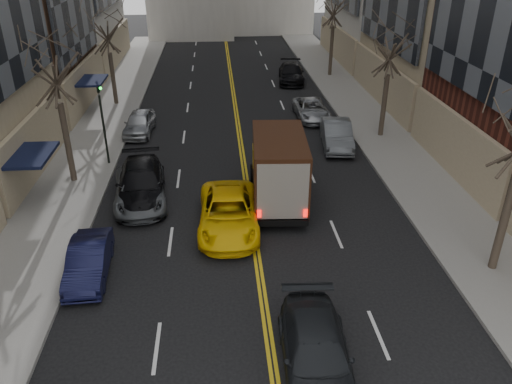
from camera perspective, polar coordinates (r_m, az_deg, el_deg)
sidewalk_left at (r=33.56m, az=-17.63°, el=6.48°), size 4.00×66.00×0.15m
sidewalk_right at (r=34.29m, az=13.33°, el=7.48°), size 4.00×66.00×0.15m
tree_lf_mid at (r=25.26m, az=-22.44°, el=14.59°), size 3.20×3.20×8.91m
tree_lf_far at (r=37.79m, az=-16.83°, el=18.24°), size 3.20×3.20×8.12m
tree_rt_mid at (r=30.86m, az=15.32°, el=16.84°), size 3.20×3.20×8.32m
traffic_signal at (r=27.71m, az=-17.16°, el=8.26°), size 0.29×0.26×4.70m
ups_truck at (r=23.20m, az=2.57°, el=2.82°), size 2.83×6.32×3.39m
observer_sedan at (r=15.05m, az=6.91°, el=-17.90°), size 2.21×4.96×1.41m
taxi at (r=21.36m, az=-3.17°, el=-2.40°), size 2.63×5.47×1.50m
pedestrian at (r=22.52m, az=4.84°, el=-0.45°), size 0.44×0.65×1.74m
parked_lf_b at (r=19.57m, az=-18.58°, el=-7.46°), size 1.55×3.94×1.28m
parked_lf_c at (r=23.98m, az=-13.11°, el=0.24°), size 2.90×5.23×1.39m
parked_lf_d at (r=24.31m, az=-13.01°, el=0.93°), size 2.77×5.69×1.59m
parked_lf_e at (r=32.72m, az=-13.19°, el=7.70°), size 1.92×4.21×1.40m
parked_rt_a at (r=30.18m, az=9.21°, el=6.52°), size 2.14×4.80×1.53m
parked_rt_b at (r=34.87m, az=6.34°, el=9.36°), size 2.19×4.61×1.27m
parked_rt_c at (r=43.92m, az=4.05°, el=13.40°), size 2.64×5.36×1.50m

